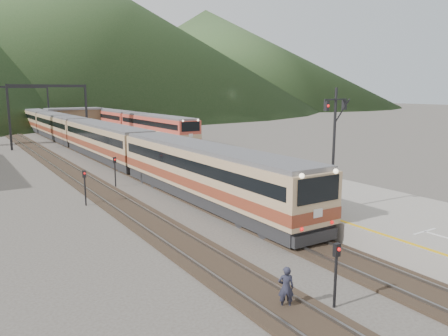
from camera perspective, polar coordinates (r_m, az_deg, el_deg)
track_main at (r=46.58m, az=-14.57°, el=0.91°), size 2.60×200.00×0.23m
track_far at (r=45.33m, az=-20.59°, el=0.34°), size 2.60×200.00×0.23m
track_second at (r=51.21m, az=-2.25°, el=2.04°), size 2.60×200.00×0.23m
platform at (r=46.68m, az=-7.29°, el=1.72°), size 8.00×100.00×1.00m
gantry_near at (r=59.91m, az=-21.92°, el=7.80°), size 9.55×0.25×8.00m
gantry_far at (r=84.60m, az=-25.12°, el=8.05°), size 9.55×0.25×8.00m
station_shed at (r=84.28m, az=-19.06°, el=6.39°), size 9.40×4.40×3.10m
hill_b at (r=239.86m, az=-22.57°, el=16.64°), size 220.00×220.00×75.00m
hill_c at (r=247.81m, az=-2.37°, el=14.24°), size 160.00×160.00×50.00m
main_train at (r=68.15m, az=-20.58°, el=5.15°), size 3.06×105.05×3.74m
second_train at (r=83.53m, az=-14.69°, el=6.27°), size 3.08×63.14×3.76m
signal_mast at (r=23.30m, az=14.20°, el=4.06°), size 2.15×0.68×6.41m
short_signal_a at (r=15.41m, az=14.42°, el=-12.36°), size 0.22×0.16×2.27m
short_signal_b at (r=34.18m, az=-14.06°, el=0.05°), size 0.23×0.18×2.27m
short_signal_c at (r=29.06m, az=-17.73°, el=-1.88°), size 0.26×0.23×2.27m
worker at (r=15.31m, az=8.10°, el=-15.21°), size 0.65×0.59×1.49m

